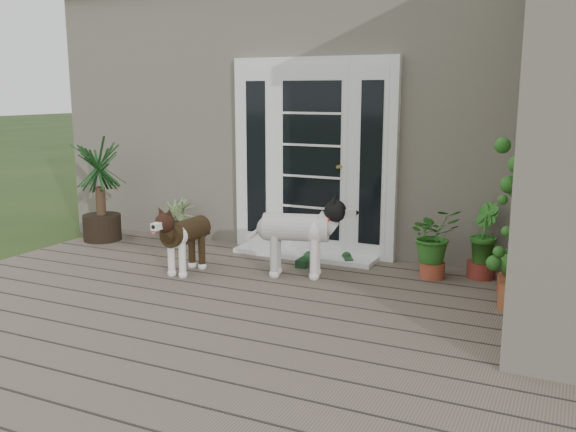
% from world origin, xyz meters
% --- Properties ---
extents(deck, '(6.20, 4.60, 0.12)m').
position_xyz_m(deck, '(0.00, 0.40, 0.06)').
color(deck, '#6B5B4C').
rests_on(deck, ground).
extents(house_main, '(7.40, 4.00, 3.10)m').
position_xyz_m(house_main, '(0.00, 4.65, 1.55)').
color(house_main, '#665E54').
rests_on(house_main, ground).
extents(door_unit, '(1.90, 0.14, 2.15)m').
position_xyz_m(door_unit, '(-0.20, 2.60, 1.19)').
color(door_unit, white).
rests_on(door_unit, deck).
extents(door_step, '(1.60, 0.40, 0.05)m').
position_xyz_m(door_step, '(-0.20, 2.40, 0.14)').
color(door_step, white).
rests_on(door_step, deck).
extents(brindle_dog, '(0.33, 0.75, 0.62)m').
position_xyz_m(brindle_dog, '(-1.02, 1.33, 0.43)').
color(brindle_dog, '#362513').
rests_on(brindle_dog, deck).
extents(white_dog, '(0.93, 0.58, 0.72)m').
position_xyz_m(white_dog, '(0.02, 1.68, 0.48)').
color(white_dog, white).
rests_on(white_dog, deck).
extents(spider_plant, '(0.59, 0.59, 0.62)m').
position_xyz_m(spider_plant, '(-1.84, 2.37, 0.43)').
color(spider_plant, '#8B995E').
rests_on(spider_plant, deck).
extents(yucca, '(0.95, 0.95, 1.24)m').
position_xyz_m(yucca, '(-2.75, 2.05, 0.74)').
color(yucca, black).
rests_on(yucca, deck).
extents(herb_a, '(0.69, 0.69, 0.63)m').
position_xyz_m(herb_a, '(1.25, 2.19, 0.43)').
color(herb_a, '#19591B').
rests_on(herb_a, deck).
extents(herb_b, '(0.44, 0.44, 0.53)m').
position_xyz_m(herb_b, '(1.67, 2.40, 0.38)').
color(herb_b, '#19571E').
rests_on(herb_b, deck).
extents(herb_c, '(0.46, 0.46, 0.55)m').
position_xyz_m(herb_c, '(2.02, 2.05, 0.39)').
color(herb_c, '#1F621C').
rests_on(herb_c, deck).
extents(sapling, '(0.51, 0.51, 1.60)m').
position_xyz_m(sapling, '(2.08, 1.57, 0.92)').
color(sapling, '#245317').
rests_on(sapling, deck).
extents(clog_left, '(0.24, 0.30, 0.08)m').
position_xyz_m(clog_left, '(0.32, 2.35, 0.16)').
color(clog_left, '#16391A').
rests_on(clog_left, deck).
extents(clog_right, '(0.16, 0.34, 0.10)m').
position_xyz_m(clog_right, '(-0.05, 2.08, 0.17)').
color(clog_right, '#16371B').
rests_on(clog_right, deck).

